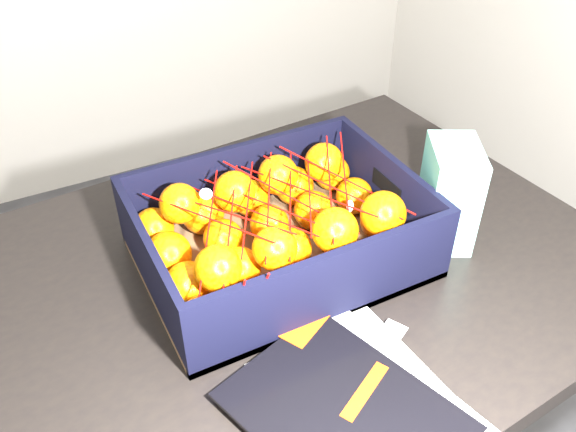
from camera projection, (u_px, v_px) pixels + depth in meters
name	position (u px, v px, depth m)	size (l,w,h in m)	color
table	(255.00, 323.00, 1.02)	(1.26, 0.90, 0.75)	black
magazine_stack	(357.00, 408.00, 0.76)	(0.30, 0.36, 0.02)	silver
produce_crate	(279.00, 239.00, 0.98)	(0.44, 0.33, 0.13)	brown
clementine_heap	(278.00, 230.00, 0.96)	(0.42, 0.31, 0.13)	orange
mesh_net	(278.00, 204.00, 0.92)	(0.36, 0.29, 0.09)	#C20B07
retail_carton	(449.00, 194.00, 1.00)	(0.08, 0.12, 0.18)	silver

